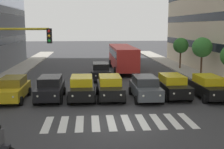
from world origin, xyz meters
The scene contains 13 objects.
ground_plane centered at (0.00, 0.00, 0.00)m, with size 180.00×180.00×0.00m, color #38383A.
crosswalk_markings centered at (0.00, 0.00, 0.00)m, with size 8.55×2.80×0.01m.
car_0 centered at (-7.40, -4.98, 0.89)m, with size 2.02×4.44×1.72m.
car_1 centered at (-4.79, -5.62, 0.89)m, with size 2.02×4.44×1.72m.
car_2 centered at (-2.53, -5.13, 0.89)m, with size 2.02×4.44×1.72m.
car_3 centered at (0.09, -5.53, 0.89)m, with size 2.02×4.44×1.72m.
car_4 centered at (2.22, -5.52, 0.89)m, with size 2.02×4.44×1.72m.
car_5 centered at (4.56, -5.65, 0.89)m, with size 2.02×4.44×1.72m.
car_6 centered at (7.30, -5.60, 0.89)m, with size 2.02×4.44×1.72m.
car_row2_0 centered at (0.43, -13.33, 0.89)m, with size 2.02×4.44×1.72m.
bus_behind_traffic centered at (-2.53, -19.12, 1.86)m, with size 2.78×10.50×3.00m.
street_tree_2 centered at (-10.24, -13.52, 3.22)m, with size 2.10×2.10×4.14m.
street_tree_3 centered at (-10.00, -19.72, 3.01)m, with size 1.93×1.93×3.84m.
Camera 1 is at (1.74, 15.58, 5.45)m, focal length 45.87 mm.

